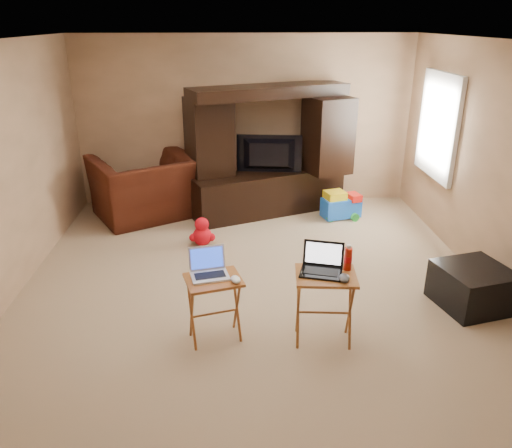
{
  "coord_description": "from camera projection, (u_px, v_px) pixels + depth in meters",
  "views": [
    {
      "loc": [
        -0.25,
        -4.76,
        2.68
      ],
      "look_at": [
        0.0,
        -0.2,
        0.8
      ],
      "focal_mm": 35.0,
      "sensor_mm": 36.0,
      "label": 1
    }
  ],
  "objects": [
    {
      "name": "floor",
      "position": [
        255.0,
        285.0,
        5.43
      ],
      "size": [
        5.5,
        5.5,
        0.0
      ],
      "primitive_type": "plane",
      "color": "#C7AD8A",
      "rests_on": "ground"
    },
    {
      "name": "ceiling",
      "position": [
        255.0,
        41.0,
        4.47
      ],
      "size": [
        5.5,
        5.5,
        0.0
      ],
      "primitive_type": "plane",
      "rotation": [
        3.14,
        0.0,
        0.0
      ],
      "color": "silver",
      "rests_on": "ground"
    },
    {
      "name": "wall_back",
      "position": [
        245.0,
        122.0,
        7.49
      ],
      "size": [
        5.0,
        0.0,
        5.0
      ],
      "primitive_type": "plane",
      "rotation": [
        1.57,
        0.0,
        0.0
      ],
      "color": "tan",
      "rests_on": "ground"
    },
    {
      "name": "wall_front",
      "position": [
        285.0,
        339.0,
        2.41
      ],
      "size": [
        5.0,
        0.0,
        5.0
      ],
      "primitive_type": "plane",
      "rotation": [
        -1.57,
        0.0,
        0.0
      ],
      "color": "tan",
      "rests_on": "ground"
    },
    {
      "name": "wall_right",
      "position": [
        500.0,
        171.0,
        5.08
      ],
      "size": [
        0.0,
        5.5,
        5.5
      ],
      "primitive_type": "plane",
      "rotation": [
        1.57,
        0.0,
        -1.57
      ],
      "color": "tan",
      "rests_on": "ground"
    },
    {
      "name": "window_pane",
      "position": [
        440.0,
        126.0,
        6.45
      ],
      "size": [
        0.0,
        1.2,
        1.2
      ],
      "primitive_type": "plane",
      "rotation": [
        1.57,
        0.0,
        -1.57
      ],
      "color": "white",
      "rests_on": "ground"
    },
    {
      "name": "window_frame",
      "position": [
        438.0,
        126.0,
        6.45
      ],
      "size": [
        0.06,
        1.14,
        1.34
      ],
      "primitive_type": "cube",
      "color": "white",
      "rests_on": "ground"
    },
    {
      "name": "entertainment_center",
      "position": [
        269.0,
        152.0,
        7.13
      ],
      "size": [
        2.31,
        1.35,
        1.85
      ],
      "primitive_type": "cube",
      "rotation": [
        0.0,
        0.0,
        0.37
      ],
      "color": "black",
      "rests_on": "floor"
    },
    {
      "name": "television",
      "position": [
        269.0,
        155.0,
        7.1
      ],
      "size": [
        0.94,
        0.24,
        0.54
      ],
      "primitive_type": "imported",
      "rotation": [
        0.0,
        0.0,
        3.01
      ],
      "color": "black",
      "rests_on": "entertainment_center"
    },
    {
      "name": "recliner",
      "position": [
        146.0,
        187.0,
        7.14
      ],
      "size": [
        1.78,
        1.71,
        0.89
      ],
      "primitive_type": "imported",
      "rotation": [
        0.0,
        0.0,
        3.65
      ],
      "color": "#49180F",
      "rests_on": "floor"
    },
    {
      "name": "child_rocker",
      "position": [
        224.0,
        201.0,
        7.11
      ],
      "size": [
        0.49,
        0.54,
        0.56
      ],
      "primitive_type": null,
      "rotation": [
        0.0,
        0.0,
        -0.15
      ],
      "color": "#185D88",
      "rests_on": "floor"
    },
    {
      "name": "plush_toy",
      "position": [
        202.0,
        231.0,
        6.32
      ],
      "size": [
        0.34,
        0.28,
        0.38
      ],
      "primitive_type": null,
      "color": "red",
      "rests_on": "floor"
    },
    {
      "name": "push_toy",
      "position": [
        341.0,
        204.0,
        7.19
      ],
      "size": [
        0.63,
        0.52,
        0.41
      ],
      "primitive_type": null,
      "rotation": [
        0.0,
        0.0,
        0.27
      ],
      "color": "blue",
      "rests_on": "floor"
    },
    {
      "name": "ottoman",
      "position": [
        473.0,
        287.0,
        4.97
      ],
      "size": [
        0.77,
        0.77,
        0.41
      ],
      "primitive_type": "cube",
      "rotation": [
        0.0,
        0.0,
        0.24
      ],
      "color": "black",
      "rests_on": "floor"
    },
    {
      "name": "tray_table_left",
      "position": [
        215.0,
        309.0,
        4.4
      ],
      "size": [
        0.55,
        0.49,
        0.61
      ],
      "primitive_type": "cube",
      "rotation": [
        0.0,
        0.0,
        0.27
      ],
      "color": "#AD5E29",
      "rests_on": "floor"
    },
    {
      "name": "tray_table_right",
      "position": [
        324.0,
        308.0,
        4.37
      ],
      "size": [
        0.55,
        0.46,
        0.67
      ],
      "primitive_type": "cube",
      "rotation": [
        0.0,
        0.0,
        -0.1
      ],
      "color": "brown",
      "rests_on": "floor"
    },
    {
      "name": "laptop_left",
      "position": [
        210.0,
        265.0,
        4.27
      ],
      "size": [
        0.37,
        0.33,
        0.24
      ],
      "primitive_type": "cube",
      "rotation": [
        0.0,
        0.0,
        0.21
      ],
      "color": "silver",
      "rests_on": "tray_table_left"
    },
    {
      "name": "laptop_right",
      "position": [
        322.0,
        261.0,
        4.21
      ],
      "size": [
        0.42,
        0.37,
        0.24
      ],
      "primitive_type": "cube",
      "rotation": [
        0.0,
        0.0,
        -0.29
      ],
      "color": "black",
      "rests_on": "tray_table_right"
    },
    {
      "name": "mouse_left",
      "position": [
        236.0,
        279.0,
        4.22
      ],
      "size": [
        0.11,
        0.14,
        0.05
      ],
      "primitive_type": "ellipsoid",
      "rotation": [
        0.0,
        0.0,
        0.26
      ],
      "color": "white",
      "rests_on": "tray_table_left"
    },
    {
      "name": "mouse_right",
      "position": [
        344.0,
        278.0,
        4.12
      ],
      "size": [
        0.11,
        0.15,
        0.06
      ],
      "primitive_type": "ellipsoid",
      "rotation": [
        0.0,
        0.0,
        -0.21
      ],
      "color": "#3C3D41",
      "rests_on": "tray_table_right"
    },
    {
      "name": "water_bottle",
      "position": [
        348.0,
        259.0,
        4.28
      ],
      "size": [
        0.07,
        0.07,
        0.21
      ],
      "primitive_type": "cylinder",
      "color": "#B51B0B",
      "rests_on": "tray_table_right"
    }
  ]
}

